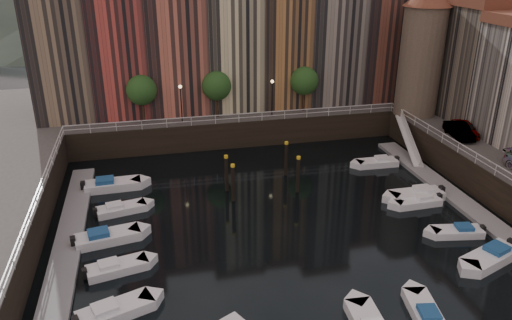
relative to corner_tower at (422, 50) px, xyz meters
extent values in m
plane|color=black|center=(-20.00, -14.50, -10.19)|extent=(200.00, 200.00, 0.00)
cube|color=black|center=(-20.00, 11.50, -8.69)|extent=(80.00, 20.00, 3.00)
cube|color=gray|center=(-36.20, -15.50, -10.02)|extent=(2.00, 28.00, 0.35)
cube|color=gray|center=(-3.80, -15.50, -10.02)|extent=(2.00, 28.00, 0.35)
cone|color=#2D382D|center=(-50.00, 95.50, -3.19)|extent=(80.00, 80.00, 14.00)
cone|color=#2D382D|center=(20.00, 95.50, -4.19)|extent=(70.00, 70.00, 12.00)
cube|color=#856E54|center=(-38.00, 9.00, -0.19)|extent=(6.00, 10.00, 14.00)
cube|color=#BD443B|center=(-32.10, 9.00, 0.81)|extent=(5.80, 10.00, 16.00)
cube|color=#C86852|center=(-25.95, 9.00, -0.44)|extent=(6.50, 10.00, 13.50)
cube|color=beige|center=(-19.60, 9.00, 0.31)|extent=(6.20, 10.00, 15.00)
cube|color=#AE7540|center=(-13.70, 9.00, 0.06)|extent=(5.60, 10.00, 14.50)
cube|color=gray|center=(-7.70, 9.00, 1.06)|extent=(6.40, 10.00, 16.50)
cube|color=brown|center=(-1.50, 9.00, -0.69)|extent=(6.00, 10.00, 13.00)
cube|color=#C3B68F|center=(4.45, 9.00, 0.56)|extent=(5.90, 10.00, 15.50)
cube|color=#675D4E|center=(6.50, -2.50, -1.19)|extent=(9.00, 8.00, 12.00)
cube|color=brown|center=(6.50, -2.50, 5.31)|extent=(9.30, 8.30, 1.00)
cylinder|color=#6B5B4C|center=(0.00, 0.00, -1.19)|extent=(4.60, 4.60, 12.00)
cylinder|color=black|center=(-30.00, 3.70, -5.99)|extent=(0.30, 0.30, 2.40)
sphere|color=#1E4719|center=(-30.00, 3.70, -3.59)|extent=(3.20, 3.20, 3.20)
cylinder|color=black|center=(-22.00, 3.70, -5.99)|extent=(0.30, 0.30, 2.40)
sphere|color=#1E4719|center=(-22.00, 3.70, -3.59)|extent=(3.20, 3.20, 3.20)
cylinder|color=black|center=(-12.00, 3.70, -5.99)|extent=(0.30, 0.30, 2.40)
sphere|color=#1E4719|center=(-12.00, 3.70, -3.59)|extent=(3.20, 3.20, 3.20)
cylinder|color=black|center=(-26.00, 2.70, -5.19)|extent=(0.12, 0.12, 4.00)
sphere|color=#FFD88C|center=(-26.00, 2.70, -3.19)|extent=(0.36, 0.36, 0.36)
cylinder|color=black|center=(-16.00, 2.70, -5.19)|extent=(0.12, 0.12, 4.00)
sphere|color=#FFD88C|center=(-16.00, 2.70, -3.19)|extent=(0.36, 0.36, 0.36)
cube|color=white|center=(-20.00, 1.50, -6.24)|extent=(36.00, 0.08, 0.08)
cube|color=white|center=(-20.00, 1.50, -6.69)|extent=(36.00, 0.06, 0.06)
cube|color=white|center=(-2.00, -15.50, -6.24)|extent=(0.08, 34.00, 0.08)
cube|color=white|center=(-2.00, -15.50, -6.69)|extent=(0.06, 34.00, 0.06)
cube|color=white|center=(-38.00, -15.50, -6.24)|extent=(0.08, 34.00, 0.08)
cube|color=white|center=(-38.00, -15.50, -6.69)|extent=(0.06, 34.00, 0.06)
cube|color=white|center=(-2.90, -4.50, -8.44)|extent=(2.78, 8.26, 2.81)
cube|color=white|center=(-2.90, -4.50, -7.94)|extent=(1.93, 8.32, 3.65)
cylinder|color=black|center=(-22.93, -10.71, -8.69)|extent=(0.32, 0.32, 3.60)
cylinder|color=yellow|center=(-22.93, -10.71, -6.84)|extent=(0.36, 0.36, 0.25)
cylinder|color=black|center=(-23.15, -8.62, -8.69)|extent=(0.32, 0.32, 3.60)
cylinder|color=yellow|center=(-23.15, -8.62, -6.84)|extent=(0.36, 0.36, 0.25)
cylinder|color=black|center=(-16.95, -10.29, -8.69)|extent=(0.32, 0.32, 3.60)
cylinder|color=yellow|center=(-16.95, -10.29, -6.84)|extent=(0.36, 0.36, 0.25)
cylinder|color=black|center=(-16.98, -6.55, -8.69)|extent=(0.32, 0.32, 3.60)
cylinder|color=yellow|center=(-16.98, -6.55, -6.84)|extent=(0.36, 0.36, 0.25)
cube|color=white|center=(-32.50, -23.75, -9.89)|extent=(4.77, 3.12, 0.76)
cube|color=white|center=(-33.07, -23.95, -9.44)|extent=(1.74, 1.62, 0.51)
cube|color=white|center=(-32.53, -19.18, -9.92)|extent=(4.31, 2.42, 0.69)
cube|color=white|center=(-33.07, -19.30, -9.50)|extent=(1.50, 1.36, 0.46)
cube|color=black|center=(-34.60, -19.64, -9.69)|extent=(0.42, 0.52, 0.65)
cube|color=white|center=(-33.32, -15.11, -9.87)|extent=(4.96, 2.62, 0.80)
cube|color=navy|center=(-33.95, -15.22, -9.39)|extent=(1.70, 1.53, 0.53)
cube|color=black|center=(-35.74, -15.55, -9.61)|extent=(0.46, 0.59, 0.75)
cube|color=white|center=(-32.42, -10.68, -9.92)|extent=(4.25, 2.36, 0.68)
cube|color=white|center=(-32.96, -10.79, -9.51)|extent=(1.48, 1.34, 0.46)
cube|color=black|center=(-34.47, -11.12, -9.69)|extent=(0.41, 0.51, 0.64)
cube|color=white|center=(-33.25, -5.93, -9.86)|extent=(5.02, 2.07, 0.85)
cube|color=navy|center=(-33.93, -5.95, -9.35)|extent=(1.62, 1.40, 0.56)
cube|color=black|center=(-35.85, -6.02, -9.57)|extent=(0.41, 0.58, 0.79)
cube|color=white|center=(-7.06, -23.88, -9.87)|extent=(5.09, 3.39, 0.81)
cube|color=navy|center=(-6.45, -23.65, -9.39)|extent=(1.87, 1.74, 0.54)
cube|color=black|center=(-4.74, -23.00, -9.60)|extent=(0.54, 0.64, 0.75)
cube|color=white|center=(-7.25, -20.19, -9.93)|extent=(4.02, 2.10, 0.65)
cube|color=navy|center=(-6.74, -20.28, -9.54)|extent=(1.38, 1.23, 0.44)
cube|color=black|center=(-5.28, -20.52, -9.72)|extent=(0.37, 0.48, 0.61)
cube|color=white|center=(-7.71, -15.05, -9.92)|extent=(4.09, 1.68, 0.69)
cube|color=white|center=(-7.16, -15.03, -9.50)|extent=(1.32, 1.14, 0.46)
cube|color=black|center=(-5.59, -14.99, -9.69)|extent=(0.33, 0.47, 0.64)
cube|color=white|center=(-7.19, -13.95, -9.87)|extent=(4.70, 1.83, 0.80)
cube|color=white|center=(-6.55, -13.96, -9.39)|extent=(1.50, 1.29, 0.53)
cube|color=black|center=(-4.73, -13.96, -9.61)|extent=(0.38, 0.53, 0.75)
cube|color=white|center=(-7.34, -6.43, -9.91)|extent=(4.20, 1.73, 0.71)
cube|color=white|center=(-6.77, -6.44, -9.49)|extent=(1.35, 1.17, 0.47)
cube|color=black|center=(-5.17, -6.49, -9.68)|extent=(0.34, 0.48, 0.66)
cube|color=white|center=(-14.52, -27.98, -9.92)|extent=(2.28, 4.29, 0.69)
cube|color=navy|center=(-14.62, -28.52, -9.50)|extent=(1.33, 1.47, 0.46)
imported|color=gray|center=(1.16, -7.83, -6.48)|extent=(2.47, 4.46, 1.44)
imported|color=gray|center=(0.24, -8.22, -6.47)|extent=(2.21, 4.58, 1.45)
camera|label=1|loc=(-29.68, -48.97, 10.09)|focal=35.00mm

